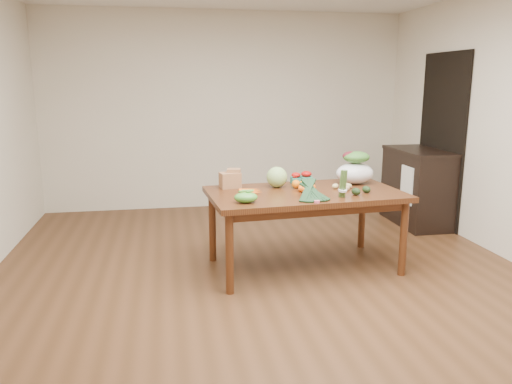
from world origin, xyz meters
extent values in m
plane|color=#54331C|center=(0.00, 0.00, 0.00)|extent=(6.00, 6.00, 0.00)
cube|color=silver|center=(0.00, 3.00, 1.35)|extent=(5.00, 0.02, 2.70)
cube|color=#4E2912|center=(0.42, 0.40, 0.38)|extent=(1.85, 1.13, 0.75)
cube|color=black|center=(2.48, 1.60, 1.05)|extent=(0.02, 1.00, 2.10)
cube|color=black|center=(2.22, 1.63, 0.47)|extent=(0.52, 1.02, 0.94)
cube|color=white|center=(1.96, 1.40, 0.55)|extent=(0.02, 0.28, 0.45)
sphere|color=#97B86A|center=(0.20, 0.64, 0.85)|extent=(0.20, 0.20, 0.20)
sphere|color=orange|center=(0.38, 0.56, 0.79)|extent=(0.08, 0.08, 0.08)
sphere|color=orange|center=(0.43, 0.51, 0.79)|extent=(0.08, 0.08, 0.08)
sphere|color=#FF5A0F|center=(0.49, 0.49, 0.80)|extent=(0.09, 0.09, 0.09)
ellipsoid|color=green|center=(-0.19, 0.07, 0.80)|extent=(0.20, 0.15, 0.09)
ellipsoid|color=tan|center=(0.74, 0.47, 0.77)|extent=(0.06, 0.05, 0.05)
ellipsoid|color=tan|center=(0.82, 0.37, 0.77)|extent=(0.06, 0.05, 0.05)
ellipsoid|color=#DCB37F|center=(0.86, 0.48, 0.77)|extent=(0.06, 0.05, 0.05)
ellipsoid|color=#DDC780|center=(0.76, 0.52, 0.77)|extent=(0.05, 0.04, 0.04)
ellipsoid|color=tan|center=(0.87, 0.45, 0.78)|extent=(0.06, 0.05, 0.05)
ellipsoid|color=black|center=(0.83, 0.17, 0.78)|extent=(0.09, 0.12, 0.07)
ellipsoid|color=black|center=(0.96, 0.25, 0.78)|extent=(0.09, 0.11, 0.06)
camera|label=1|loc=(-0.84, -3.99, 1.75)|focal=35.00mm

